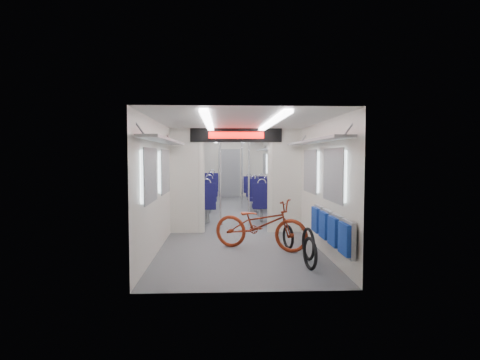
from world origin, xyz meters
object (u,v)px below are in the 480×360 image
(bike_hoop_a, at_px, (310,255))
(seat_bay_far_left, at_px, (205,187))
(seat_bay_far_right, at_px, (257,190))
(stanchion_far_left, at_px, (219,173))
(stanchion_near_left, at_px, (220,180))
(stanchion_far_right, at_px, (242,173))
(stanchion_near_right, at_px, (249,179))
(bike_hoop_b, at_px, (308,245))
(bicycle, at_px, (260,224))
(seat_bay_near_left, at_px, (200,197))
(seat_bay_near_right, at_px, (266,197))
(flip_bench, at_px, (330,228))
(bike_hoop_c, at_px, (288,238))

(bike_hoop_a, xyz_separation_m, seat_bay_far_left, (-1.92, 8.64, 0.35))
(seat_bay_far_right, relative_size, stanchion_far_left, 0.83)
(stanchion_near_left, distance_m, stanchion_far_right, 3.70)
(stanchion_near_right, distance_m, stanchion_far_left, 3.26)
(bike_hoop_b, bearing_deg, seat_bay_far_left, 104.00)
(bicycle, distance_m, stanchion_far_right, 5.80)
(seat_bay_near_left, bearing_deg, seat_bay_near_right, 1.24)
(stanchion_near_left, xyz_separation_m, stanchion_far_left, (-0.04, 3.57, 0.00))
(seat_bay_far_right, distance_m, stanchion_far_right, 1.41)
(seat_bay_near_left, xyz_separation_m, stanchion_near_left, (0.58, -1.83, 0.59))
(bicycle, xyz_separation_m, seat_bay_near_left, (-1.31, 3.95, 0.10))
(bicycle, distance_m, flip_bench, 1.47)
(bike_hoop_c, bearing_deg, stanchion_far_right, 95.46)
(bike_hoop_b, xyz_separation_m, stanchion_near_right, (-0.74, 3.31, 0.91))
(seat_bay_far_left, xyz_separation_m, stanchion_far_right, (1.27, -1.54, 0.58))
(bike_hoop_a, distance_m, seat_bay_far_right, 8.22)
(bike_hoop_a, xyz_separation_m, stanchion_far_right, (-0.65, 7.10, 0.93))
(flip_bench, bearing_deg, stanchion_near_right, 105.75)
(flip_bench, height_order, bike_hoop_b, flip_bench)
(bike_hoop_a, height_order, seat_bay_near_left, seat_bay_near_left)
(bike_hoop_a, distance_m, stanchion_far_right, 7.19)
(bike_hoop_a, relative_size, stanchion_far_right, 0.22)
(bike_hoop_c, distance_m, stanchion_far_left, 5.89)
(bike_hoop_c, height_order, seat_bay_near_right, seat_bay_near_right)
(bike_hoop_a, height_order, seat_bay_far_right, seat_bay_far_right)
(stanchion_near_left, xyz_separation_m, stanchion_near_right, (0.69, 0.40, 0.00))
(bike_hoop_c, relative_size, seat_bay_far_right, 0.23)
(bike_hoop_c, height_order, stanchion_far_right, stanchion_far_right)
(seat_bay_far_right, bearing_deg, seat_bay_far_left, 167.00)
(stanchion_near_right, bearing_deg, stanchion_near_left, -150.00)
(flip_bench, distance_m, stanchion_near_left, 3.68)
(seat_bay_far_right, xyz_separation_m, stanchion_far_right, (-0.60, -1.11, 0.63))
(bike_hoop_a, bearing_deg, seat_bay_far_left, 102.52)
(bike_hoop_b, xyz_separation_m, stanchion_far_right, (-0.74, 6.54, 0.91))
(flip_bench, relative_size, bike_hoop_b, 3.90)
(stanchion_near_left, bearing_deg, flip_bench, -62.03)
(bike_hoop_b, bearing_deg, stanchion_near_left, 116.21)
(flip_bench, relative_size, stanchion_near_right, 0.91)
(seat_bay_near_left, relative_size, stanchion_far_right, 0.95)
(seat_bay_far_left, distance_m, seat_bay_far_right, 1.92)
(bike_hoop_c, height_order, stanchion_near_left, stanchion_near_left)
(seat_bay_near_right, relative_size, seat_bay_far_left, 0.93)
(bike_hoop_b, bearing_deg, seat_bay_far_right, 91.10)
(seat_bay_near_right, distance_m, stanchion_near_left, 2.35)
(stanchion_far_right, bearing_deg, bicycle, -89.64)
(seat_bay_far_left, xyz_separation_m, stanchion_near_right, (1.27, -4.78, 0.58))
(bicycle, bearing_deg, stanchion_near_right, 25.39)
(flip_bench, xyz_separation_m, stanchion_near_right, (-1.02, 3.61, 0.57))
(seat_bay_near_left, height_order, seat_bay_far_left, seat_bay_far_left)
(bike_hoop_b, xyz_separation_m, seat_bay_far_right, (-0.15, 7.66, 0.28))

